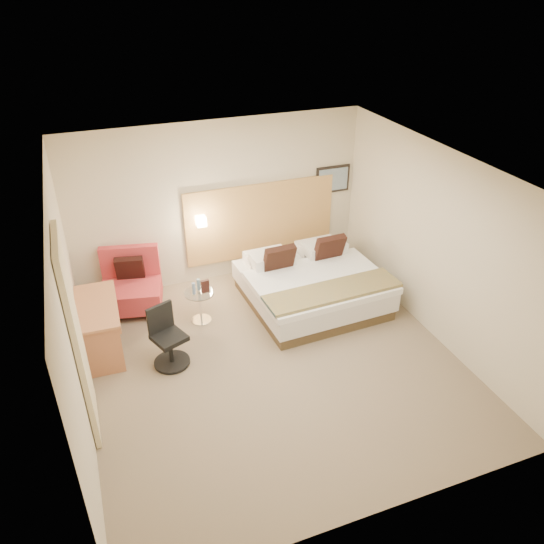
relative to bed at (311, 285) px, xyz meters
name	(u,v)px	position (x,y,z in m)	size (l,w,h in m)	color
floor	(274,363)	(-1.08, -1.19, -0.33)	(4.80, 5.00, 0.02)	#796751
ceiling	(275,172)	(-1.08, -1.19, 2.39)	(4.80, 5.00, 0.02)	white
wall_back	(219,203)	(-1.08, 1.32, 1.03)	(4.80, 0.02, 2.70)	beige
wall_front	(379,419)	(-1.08, -3.70, 1.03)	(4.80, 0.02, 2.70)	beige
wall_left	(69,317)	(-3.49, -1.19, 1.03)	(0.02, 5.00, 2.70)	beige
wall_right	(438,246)	(1.33, -1.19, 1.03)	(0.02, 5.00, 2.70)	beige
headboard_panel	(261,220)	(-0.38, 1.28, 0.63)	(2.60, 0.04, 1.30)	tan
art_frame	(333,179)	(0.94, 1.29, 1.18)	(0.62, 0.03, 0.47)	black
art_canvas	(333,180)	(0.94, 1.27, 1.18)	(0.54, 0.01, 0.39)	gray
lamp_arm	(200,220)	(-1.43, 1.23, 0.83)	(0.02, 0.02, 0.12)	silver
lamp_shade	(201,221)	(-1.43, 1.17, 0.83)	(0.15, 0.15, 0.15)	#FFEDC6
curtain	(77,339)	(-3.44, -1.44, 0.90)	(0.06, 0.90, 2.42)	beige
bottle_a	(194,288)	(-1.84, 0.12, 0.27)	(0.05, 0.05, 0.18)	#87A7D2
bottle_b	(199,284)	(-1.75, 0.21, 0.27)	(0.05, 0.05, 0.18)	#7FAAC5
menu_folder	(205,286)	(-1.67, 0.11, 0.28)	(0.12, 0.04, 0.20)	#331715
bed	(311,285)	(0.00, 0.00, 0.00)	(2.10, 2.05, 0.99)	#493A24
lounge_chair	(131,286)	(-2.67, 0.86, 0.06)	(1.04, 0.95, 0.95)	#B37F54
side_table	(200,305)	(-1.77, 0.12, -0.04)	(0.49, 0.49, 0.50)	white
desk	(99,314)	(-3.20, -0.08, 0.27)	(0.59, 1.22, 0.75)	#B67047
desk_chair	(168,341)	(-2.40, -0.68, 0.03)	(0.63, 0.63, 0.86)	black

